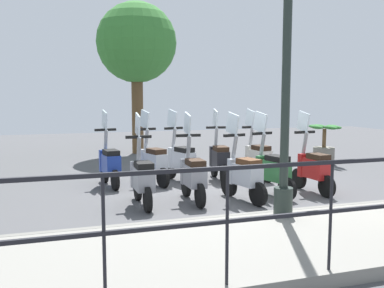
{
  "coord_description": "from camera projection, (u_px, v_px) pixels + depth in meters",
  "views": [
    {
      "loc": [
        -7.57,
        3.02,
        1.82
      ],
      "look_at": [
        0.2,
        0.5,
        0.9
      ],
      "focal_mm": 40.0,
      "sensor_mm": 36.0,
      "label": 1
    }
  ],
  "objects": [
    {
      "name": "scooter_near_2",
      "position": [
        243.0,
        174.0,
        7.39
      ],
      "size": [
        1.22,
        0.5,
        1.54
      ],
      "rotation": [
        0.0,
        0.0,
        0.22
      ],
      "color": "black",
      "rests_on": "ground_plane"
    },
    {
      "name": "scooter_far_1",
      "position": [
        219.0,
        158.0,
        9.21
      ],
      "size": [
        1.23,
        0.44,
        1.54
      ],
      "rotation": [
        0.0,
        0.0,
        -0.12
      ],
      "color": "black",
      "rests_on": "ground_plane"
    },
    {
      "name": "lamp_post_near",
      "position": [
        286.0,
        70.0,
        5.77
      ],
      "size": [
        0.26,
        0.9,
        4.53
      ],
      "color": "#232D28",
      "rests_on": "promenade_walkway"
    },
    {
      "name": "scooter_near_0",
      "position": [
        313.0,
        168.0,
        8.02
      ],
      "size": [
        1.23,
        0.44,
        1.54
      ],
      "rotation": [
        0.0,
        0.0,
        0.08
      ],
      "color": "black",
      "rests_on": "ground_plane"
    },
    {
      "name": "potted_palm",
      "position": [
        324.0,
        148.0,
        11.44
      ],
      "size": [
        1.06,
        0.66,
        1.05
      ],
      "color": "slate",
      "rests_on": "ground_plane"
    },
    {
      "name": "scooter_far_3",
      "position": [
        153.0,
        161.0,
        8.78
      ],
      "size": [
        1.2,
        0.54,
        1.54
      ],
      "rotation": [
        0.0,
        0.0,
        0.29
      ],
      "color": "black",
      "rests_on": "ground_plane"
    },
    {
      "name": "scooter_near_4",
      "position": [
        142.0,
        177.0,
        7.05
      ],
      "size": [
        1.23,
        0.44,
        1.54
      ],
      "rotation": [
        0.0,
        0.0,
        0.0
      ],
      "color": "black",
      "rests_on": "ground_plane"
    },
    {
      "name": "ground_plane",
      "position": [
        220.0,
        190.0,
        8.29
      ],
      "size": [
        28.0,
        28.0,
        0.0
      ],
      "primitive_type": "plane",
      "color": "#4C4C4F"
    },
    {
      "name": "scooter_near_3",
      "position": [
        193.0,
        174.0,
        7.32
      ],
      "size": [
        1.23,
        0.44,
        1.54
      ],
      "rotation": [
        0.0,
        0.0,
        -0.02
      ],
      "color": "black",
      "rests_on": "ground_plane"
    },
    {
      "name": "tree_distant",
      "position": [
        137.0,
        44.0,
        13.27
      ],
      "size": [
        2.49,
        2.49,
        4.72
      ],
      "color": "brown",
      "rests_on": "ground_plane"
    },
    {
      "name": "scooter_near_1",
      "position": [
        272.0,
        170.0,
        7.78
      ],
      "size": [
        1.21,
        0.51,
        1.54
      ],
      "rotation": [
        0.0,
        0.0,
        0.24
      ],
      "color": "black",
      "rests_on": "ground_plane"
    },
    {
      "name": "promenade_walkway",
      "position": [
        314.0,
        237.0,
        5.3
      ],
      "size": [
        2.2,
        20.0,
        0.15
      ],
      "color": "gray",
      "rests_on": "ground_plane"
    },
    {
      "name": "scooter_far_2",
      "position": [
        181.0,
        159.0,
        9.04
      ],
      "size": [
        1.2,
        0.54,
        1.54
      ],
      "rotation": [
        0.0,
        0.0,
        0.29
      ],
      "color": "black",
      "rests_on": "ground_plane"
    },
    {
      "name": "scooter_far_0",
      "position": [
        257.0,
        157.0,
        9.34
      ],
      "size": [
        1.23,
        0.44,
        1.54
      ],
      "rotation": [
        0.0,
        0.0,
        0.1
      ],
      "color": "black",
      "rests_on": "ground_plane"
    },
    {
      "name": "fence_railing",
      "position": [
        377.0,
        191.0,
        4.22
      ],
      "size": [
        0.04,
        16.03,
        1.07
      ],
      "color": "black",
      "rests_on": "promenade_walkway"
    },
    {
      "name": "scooter_far_4",
      "position": [
        109.0,
        163.0,
        8.6
      ],
      "size": [
        1.23,
        0.44,
        1.54
      ],
      "rotation": [
        0.0,
        0.0,
        0.13
      ],
      "color": "black",
      "rests_on": "ground_plane"
    }
  ]
}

